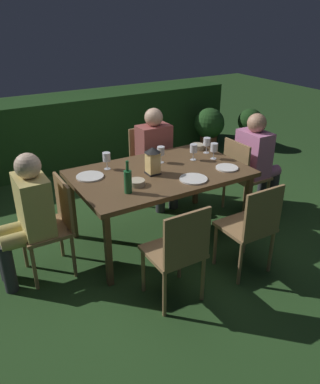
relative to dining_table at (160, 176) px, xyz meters
name	(u,v)px	position (x,y,z in m)	size (l,w,h in m)	color
ground_plane	(160,236)	(0.00, 0.00, -0.69)	(16.00, 16.00, 0.00)	#26471E
dining_table	(160,176)	(0.00, 0.00, 0.00)	(1.67, 1.03, 0.74)	brown
chair_head_near	(53,223)	(-1.08, 0.00, -0.20)	(0.40, 0.42, 0.87)	#937047
person_in_mustard	(27,213)	(-1.28, 0.00, -0.05)	(0.48, 0.38, 1.15)	tan
chair_head_far	(243,173)	(1.08, 0.00, -0.20)	(0.40, 0.42, 0.87)	#937047
person_in_pink	(257,157)	(1.28, 0.00, -0.05)	(0.48, 0.38, 1.15)	#C675A3
chair_side_left_a	(178,251)	(-0.38, -0.91, -0.20)	(0.42, 0.40, 0.87)	#937047
chair_side_right_b	(149,160)	(0.38, 0.91, -0.20)	(0.42, 0.40, 0.87)	#937047
person_in_rust	(157,153)	(0.38, 0.71, -0.05)	(0.38, 0.47, 1.15)	#9E4C47
chair_side_left_b	(251,225)	(0.38, -0.91, -0.20)	(0.42, 0.40, 0.87)	#937047
lantern_centerpiece	(153,159)	(-0.09, -0.01, 0.20)	(0.15, 0.15, 0.27)	black
green_bottle_on_table	(128,181)	(-0.47, -0.27, 0.16)	(0.07, 0.07, 0.29)	#1E5B2D
wine_glass_a	(107,158)	(-0.41, 0.32, 0.17)	(0.08, 0.08, 0.17)	silver
wine_glass_b	(207,142)	(0.70, 0.19, 0.17)	(0.08, 0.08, 0.17)	silver
wine_glass_c	(194,149)	(0.46, 0.09, 0.17)	(0.08, 0.08, 0.17)	silver
wine_glass_d	(214,148)	(0.66, 0.01, 0.17)	(0.08, 0.08, 0.17)	silver
wine_glass_e	(161,152)	(0.13, 0.20, 0.17)	(0.08, 0.08, 0.17)	silver
plate_a	(193,179)	(0.16, -0.33, 0.06)	(0.26, 0.26, 0.01)	silver
plate_b	(90,176)	(-0.64, 0.21, 0.06)	(0.26, 0.26, 0.01)	silver
plate_c	(227,168)	(0.60, -0.27, 0.06)	(0.22, 0.22, 0.01)	white
bowl_olives	(197,146)	(0.69, 0.35, 0.08)	(0.15, 0.15, 0.05)	#BCAD8E
bowl_bread	(137,182)	(-0.34, -0.17, 0.08)	(0.15, 0.15, 0.05)	#BCAD8E
hedge_backdrop	(75,130)	(0.00, 2.51, -0.18)	(4.94, 0.70, 1.01)	#1E4219
potted_plant_by_hedge	(209,127)	(1.98, 1.81, -0.25)	(0.48, 0.48, 0.74)	brown
potted_plant_corner	(250,126)	(2.75, 1.69, -0.32)	(0.41, 0.41, 0.66)	#9E5133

